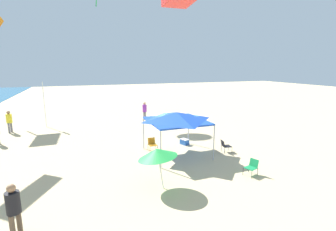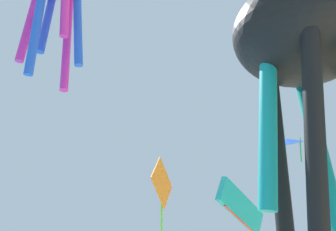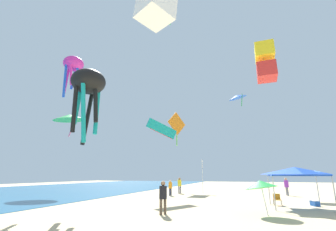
{
  "view_description": "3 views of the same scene",
  "coord_description": "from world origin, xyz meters",
  "px_view_note": "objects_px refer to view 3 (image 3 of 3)",
  "views": [
    {
      "loc": [
        -15.25,
        6.11,
        5.65
      ],
      "look_at": [
        -1.72,
        1.13,
        2.74
      ],
      "focal_mm": 26.53,
      "sensor_mm": 36.0,
      "label": 1
    },
    {
      "loc": [
        -12.51,
        17.0,
        5.05
      ],
      "look_at": [
        -0.33,
        15.33,
        9.68
      ],
      "focal_mm": 40.61,
      "sensor_mm": 36.0,
      "label": 2
    },
    {
      "loc": [
        -20.05,
        3.44,
        2.25
      ],
      "look_at": [
        -0.33,
        10.13,
        7.57
      ],
      "focal_mm": 24.75,
      "sensor_mm": 36.0,
      "label": 3
    }
  ],
  "objects_px": {
    "folding_chair_near_cooler": "(277,199)",
    "kite_box_yellow": "(265,62)",
    "banner_flag": "(202,172)",
    "kite_diamond_orange": "(177,125)",
    "person_beachcomber": "(170,186)",
    "kite_octopus_magenta": "(73,66)",
    "beach_umbrella": "(260,184)",
    "person_watching_sky": "(286,185)",
    "kite_parafoil_teal": "(162,129)",
    "kite_delta_green": "(70,117)",
    "cooler_box": "(315,203)",
    "kite_octopus_black": "(88,85)",
    "person_far_stroller": "(163,195)",
    "kite_delta_blue": "(237,97)",
    "canopy_tent": "(295,172)",
    "person_by_tent": "(180,184)"
  },
  "relations": [
    {
      "from": "banner_flag",
      "to": "kite_parafoil_teal",
      "type": "distance_m",
      "value": 8.93
    },
    {
      "from": "person_far_stroller",
      "to": "kite_octopus_magenta",
      "type": "height_order",
      "value": "kite_octopus_magenta"
    },
    {
      "from": "kite_delta_green",
      "to": "kite_parafoil_teal",
      "type": "bearing_deg",
      "value": -155.58
    },
    {
      "from": "person_by_tent",
      "to": "kite_delta_green",
      "type": "relative_size",
      "value": 0.34
    },
    {
      "from": "kite_octopus_magenta",
      "to": "kite_parafoil_teal",
      "type": "bearing_deg",
      "value": 100.45
    },
    {
      "from": "banner_flag",
      "to": "person_far_stroller",
      "type": "height_order",
      "value": "banner_flag"
    },
    {
      "from": "kite_delta_green",
      "to": "person_by_tent",
      "type": "bearing_deg",
      "value": -131.35
    },
    {
      "from": "folding_chair_near_cooler",
      "to": "kite_box_yellow",
      "type": "xyz_separation_m",
      "value": [
        -5.06,
        0.26,
        8.97
      ]
    },
    {
      "from": "person_far_stroller",
      "to": "kite_delta_blue",
      "type": "xyz_separation_m",
      "value": [
        20.53,
        -4.18,
        12.34
      ]
    },
    {
      "from": "cooler_box",
      "to": "kite_delta_blue",
      "type": "distance_m",
      "value": 19.53
    },
    {
      "from": "kite_diamond_orange",
      "to": "kite_octopus_black",
      "type": "bearing_deg",
      "value": -145.13
    },
    {
      "from": "person_watching_sky",
      "to": "person_far_stroller",
      "type": "bearing_deg",
      "value": 140.37
    },
    {
      "from": "kite_delta_blue",
      "to": "kite_octopus_black",
      "type": "xyz_separation_m",
      "value": [
        -21.14,
        9.73,
        -4.98
      ]
    },
    {
      "from": "cooler_box",
      "to": "kite_octopus_black",
      "type": "xyz_separation_m",
      "value": [
        -7.74,
        14.88,
        8.26
      ]
    },
    {
      "from": "person_by_tent",
      "to": "person_far_stroller",
      "type": "height_order",
      "value": "person_by_tent"
    },
    {
      "from": "kite_octopus_magenta",
      "to": "kite_octopus_black",
      "type": "xyz_separation_m",
      "value": [
        -3.74,
        -4.99,
        -4.1
      ]
    },
    {
      "from": "person_watching_sky",
      "to": "kite_octopus_magenta",
      "type": "xyz_separation_m",
      "value": [
        -13.06,
        19.31,
        11.45
      ]
    },
    {
      "from": "canopy_tent",
      "to": "beach_umbrella",
      "type": "distance_m",
      "value": 4.68
    },
    {
      "from": "kite_delta_blue",
      "to": "banner_flag",
      "type": "bearing_deg",
      "value": 93.98
    },
    {
      "from": "kite_box_yellow",
      "to": "kite_parafoil_teal",
      "type": "bearing_deg",
      "value": -35.55
    },
    {
      "from": "folding_chair_near_cooler",
      "to": "person_beachcomber",
      "type": "relative_size",
      "value": 0.49
    },
    {
      "from": "kite_parafoil_teal",
      "to": "kite_delta_blue",
      "type": "bearing_deg",
      "value": 10.34
    },
    {
      "from": "beach_umbrella",
      "to": "person_by_tent",
      "type": "distance_m",
      "value": 16.24
    },
    {
      "from": "kite_box_yellow",
      "to": "canopy_tent",
      "type": "bearing_deg",
      "value": -110.33
    },
    {
      "from": "canopy_tent",
      "to": "person_watching_sky",
      "type": "distance_m",
      "value": 10.82
    },
    {
      "from": "person_beachcomber",
      "to": "kite_box_yellow",
      "type": "bearing_deg",
      "value": -125.55
    },
    {
      "from": "kite_box_yellow",
      "to": "kite_diamond_orange",
      "type": "relative_size",
      "value": 0.47
    },
    {
      "from": "beach_umbrella",
      "to": "kite_box_yellow",
      "type": "relative_size",
      "value": 0.82
    },
    {
      "from": "person_watching_sky",
      "to": "person_by_tent",
      "type": "relative_size",
      "value": 1.0
    },
    {
      "from": "kite_delta_blue",
      "to": "person_watching_sky",
      "type": "bearing_deg",
      "value": -169.15
    },
    {
      "from": "banner_flag",
      "to": "person_by_tent",
      "type": "xyz_separation_m",
      "value": [
        -1.27,
        2.66,
        -1.42
      ]
    },
    {
      "from": "kite_delta_blue",
      "to": "person_far_stroller",
      "type": "bearing_deg",
      "value": 132.8
    },
    {
      "from": "kite_diamond_orange",
      "to": "kite_delta_green",
      "type": "relative_size",
      "value": 0.98
    },
    {
      "from": "folding_chair_near_cooler",
      "to": "kite_delta_blue",
      "type": "distance_m",
      "value": 19.09
    },
    {
      "from": "banner_flag",
      "to": "kite_diamond_orange",
      "type": "relative_size",
      "value": 0.77
    },
    {
      "from": "person_beachcomber",
      "to": "kite_delta_green",
      "type": "height_order",
      "value": "kite_delta_green"
    },
    {
      "from": "banner_flag",
      "to": "kite_box_yellow",
      "type": "xyz_separation_m",
      "value": [
        -14.79,
        -7.2,
        6.91
      ]
    },
    {
      "from": "kite_delta_blue",
      "to": "kite_octopus_black",
      "type": "height_order",
      "value": "kite_delta_blue"
    },
    {
      "from": "person_watching_sky",
      "to": "kite_delta_blue",
      "type": "relative_size",
      "value": 0.53
    },
    {
      "from": "person_beachcomber",
      "to": "kite_octopus_magenta",
      "type": "relative_size",
      "value": 0.39
    },
    {
      "from": "folding_chair_near_cooler",
      "to": "kite_diamond_orange",
      "type": "xyz_separation_m",
      "value": [
        14.39,
        12.18,
        9.52
      ]
    },
    {
      "from": "beach_umbrella",
      "to": "kite_delta_blue",
      "type": "bearing_deg",
      "value": 3.95
    },
    {
      "from": "person_watching_sky",
      "to": "kite_parafoil_teal",
      "type": "relative_size",
      "value": 0.7
    },
    {
      "from": "person_beachcomber",
      "to": "kite_delta_green",
      "type": "relative_size",
      "value": 0.3
    },
    {
      "from": "beach_umbrella",
      "to": "person_watching_sky",
      "type": "relative_size",
      "value": 1.11
    },
    {
      "from": "folding_chair_near_cooler",
      "to": "kite_delta_blue",
      "type": "height_order",
      "value": "kite_delta_blue"
    },
    {
      "from": "canopy_tent",
      "to": "person_by_tent",
      "type": "xyz_separation_m",
      "value": [
        9.76,
        11.36,
        -1.34
      ]
    },
    {
      "from": "canopy_tent",
      "to": "kite_box_yellow",
      "type": "relative_size",
      "value": 1.41
    },
    {
      "from": "kite_parafoil_teal",
      "to": "kite_box_yellow",
      "type": "distance_m",
      "value": 12.87
    },
    {
      "from": "cooler_box",
      "to": "kite_octopus_black",
      "type": "height_order",
      "value": "kite_octopus_black"
    }
  ]
}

